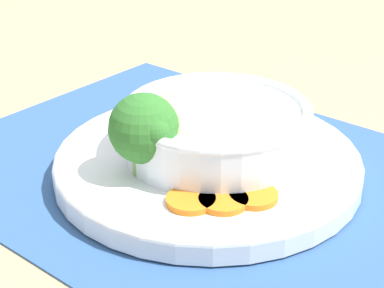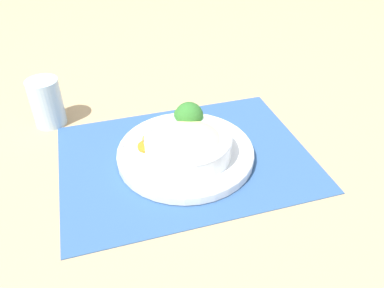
# 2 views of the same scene
# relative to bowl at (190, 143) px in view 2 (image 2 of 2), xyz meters

# --- Properties ---
(ground_plane) EXTENTS (4.00, 4.00, 0.00)m
(ground_plane) POSITION_rel_bowl_xyz_m (-0.00, 0.01, -0.05)
(ground_plane) COLOR tan
(placemat) EXTENTS (0.54, 0.42, 0.00)m
(placemat) POSITION_rel_bowl_xyz_m (-0.00, 0.01, -0.05)
(placemat) COLOR #2D5184
(placemat) RESTS_ON ground_plane
(plate) EXTENTS (0.28, 0.28, 0.02)m
(plate) POSITION_rel_bowl_xyz_m (-0.00, 0.01, -0.03)
(plate) COLOR silver
(plate) RESTS_ON placemat
(bowl) EXTENTS (0.17, 0.17, 0.05)m
(bowl) POSITION_rel_bowl_xyz_m (0.00, 0.00, 0.00)
(bowl) COLOR silver
(bowl) RESTS_ON plate
(broccoli_floret) EXTENTS (0.06, 0.06, 0.07)m
(broccoli_floret) POSITION_rel_bowl_xyz_m (0.03, 0.07, 0.01)
(broccoli_floret) COLOR #759E51
(broccoli_floret) RESTS_ON plate
(carrot_slice_near) EXTENTS (0.04, 0.04, 0.01)m
(carrot_slice_near) POSITION_rel_bowl_xyz_m (-0.03, 0.09, -0.02)
(carrot_slice_near) COLOR orange
(carrot_slice_near) RESTS_ON plate
(carrot_slice_middle) EXTENTS (0.04, 0.04, 0.01)m
(carrot_slice_middle) POSITION_rel_bowl_xyz_m (-0.06, 0.07, -0.02)
(carrot_slice_middle) COLOR orange
(carrot_slice_middle) RESTS_ON plate
(carrot_slice_far) EXTENTS (0.04, 0.04, 0.01)m
(carrot_slice_far) POSITION_rel_bowl_xyz_m (-0.07, 0.05, -0.02)
(carrot_slice_far) COLOR orange
(carrot_slice_far) RESTS_ON plate
(water_glass) EXTENTS (0.07, 0.07, 0.11)m
(water_glass) POSITION_rel_bowl_xyz_m (-0.24, 0.26, 0.00)
(water_glass) COLOR silver
(water_glass) RESTS_ON ground_plane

